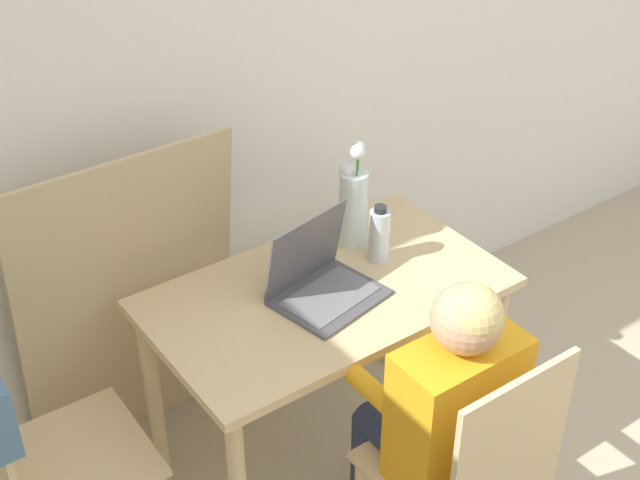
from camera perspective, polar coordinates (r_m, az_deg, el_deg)
The scene contains 9 objects.
wall_back at distance 2.89m, azimuth -3.51°, elevation 12.45°, with size 6.40×0.05×2.50m.
dining_table at distance 2.71m, azimuth 0.38°, elevation -4.97°, with size 1.06×0.62×0.71m.
chair_occupied at distance 2.47m, azimuth 9.46°, elevation -14.72°, with size 0.40×0.40×0.90m.
chair_spare at distance 2.47m, azimuth -18.72°, elevation -11.52°, with size 0.44×0.41×0.91m.
person_seated at distance 2.39m, azimuth 7.96°, elevation -10.00°, with size 0.35×0.42×1.05m.
laptop at distance 2.59m, azimuth -0.01°, elevation -2.44°, with size 0.34×0.30×0.25m.
flower_vase at distance 2.77m, azimuth 2.14°, elevation 2.41°, with size 0.09×0.09×0.36m.
water_bottle at distance 2.73m, azimuth 3.81°, elevation 0.34°, with size 0.06×0.06×0.19m.
cardboard_panel at distance 2.88m, azimuth -12.08°, elevation -4.26°, with size 0.72×0.17×1.12m.
Camera 1 is at (-1.42, -0.07, 2.29)m, focal length 50.00 mm.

